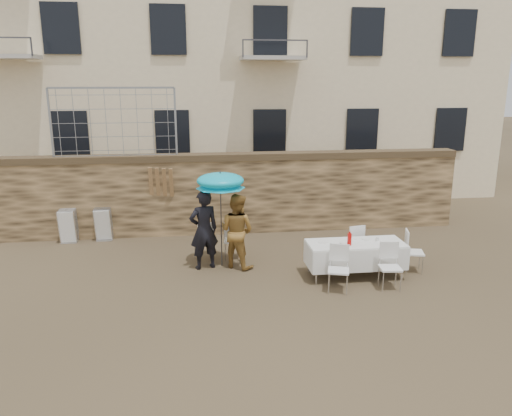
{
  "coord_description": "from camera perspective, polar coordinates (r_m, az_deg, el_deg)",
  "views": [
    {
      "loc": [
        -1.0,
        -8.59,
        4.23
      ],
      "look_at": [
        0.4,
        2.2,
        1.4
      ],
      "focal_mm": 35.0,
      "sensor_mm": 36.0,
      "label": 1
    }
  ],
  "objects": [
    {
      "name": "table_chair_back",
      "position": [
        11.95,
        10.98,
        -3.99
      ],
      "size": [
        0.57,
        0.57,
        0.96
      ],
      "primitive_type": null,
      "rotation": [
        0.0,
        0.0,
        3.34
      ],
      "color": "white",
      "rests_on": "ground"
    },
    {
      "name": "couple_chair_right",
      "position": [
        12.02,
        -2.66,
        -3.61
      ],
      "size": [
        0.53,
        0.53,
        0.96
      ],
      "primitive_type": null,
      "rotation": [
        0.0,
        0.0,
        3.04
      ],
      "color": "white",
      "rests_on": "ground"
    },
    {
      "name": "stone_wall",
      "position": [
        13.98,
        -3.1,
        1.62
      ],
      "size": [
        13.0,
        0.5,
        2.2
      ],
      "primitive_type": "cube",
      "color": "brown",
      "rests_on": "ground"
    },
    {
      "name": "umbrella",
      "position": [
        11.19,
        -4.09,
        2.82
      ],
      "size": [
        1.11,
        1.11,
        2.07
      ],
      "color": "#3F3F44",
      "rests_on": "ground"
    },
    {
      "name": "banquet_table",
      "position": [
        11.09,
        11.34,
        -4.11
      ],
      "size": [
        2.1,
        0.85,
        0.78
      ],
      "color": "white",
      "rests_on": "ground"
    },
    {
      "name": "table_chair_side",
      "position": [
        11.77,
        17.62,
        -4.72
      ],
      "size": [
        0.59,
        0.59,
        0.96
      ],
      "primitive_type": null,
      "rotation": [
        0.0,
        0.0,
        1.31
      ],
      "color": "white",
      "rests_on": "ground"
    },
    {
      "name": "man_suit",
      "position": [
        11.34,
        -5.98,
        -2.51
      ],
      "size": [
        0.77,
        0.61,
        1.83
      ],
      "primitive_type": "imported",
      "rotation": [
        0.0,
        0.0,
        3.43
      ],
      "color": "black",
      "rests_on": "ground"
    },
    {
      "name": "woman_dress",
      "position": [
        11.39,
        -2.2,
        -2.62
      ],
      "size": [
        1.06,
        1.03,
        1.73
      ],
      "primitive_type": "imported",
      "rotation": [
        0.0,
        0.0,
        2.48
      ],
      "color": "gold",
      "rests_on": "ground"
    },
    {
      "name": "couple_chair_left",
      "position": [
        11.99,
        -6.0,
        -3.73
      ],
      "size": [
        0.6,
        0.6,
        0.96
      ],
      "primitive_type": null,
      "rotation": [
        0.0,
        0.0,
        3.44
      ],
      "color": "white",
      "rests_on": "ground"
    },
    {
      "name": "chair_stack_right",
      "position": [
        14.06,
        -16.96,
        -1.62
      ],
      "size": [
        0.46,
        0.4,
        0.92
      ],
      "primitive_type": null,
      "color": "white",
      "rests_on": "ground"
    },
    {
      "name": "ground",
      "position": [
        9.63,
        -0.69,
        -11.48
      ],
      "size": [
        80.0,
        80.0,
        0.0
      ],
      "primitive_type": "plane",
      "color": "brown",
      "rests_on": "ground"
    },
    {
      "name": "chair_stack_left",
      "position": [
        14.24,
        -20.53,
        -1.72
      ],
      "size": [
        0.46,
        0.47,
        0.92
      ],
      "primitive_type": null,
      "color": "white",
      "rests_on": "ground"
    },
    {
      "name": "wood_planks",
      "position": [
        13.81,
        -10.52,
        0.8
      ],
      "size": [
        0.7,
        0.2,
        2.0
      ],
      "primitive_type": null,
      "color": "#A37749",
      "rests_on": "ground"
    },
    {
      "name": "soda_bottle",
      "position": [
        10.84,
        10.63,
        -3.55
      ],
      "size": [
        0.09,
        0.09,
        0.26
      ],
      "primitive_type": "cylinder",
      "color": "red",
      "rests_on": "banquet_table"
    },
    {
      "name": "chain_link_fence",
      "position": [
        13.78,
        -15.92,
        9.33
      ],
      "size": [
        3.2,
        0.06,
        1.8
      ],
      "primitive_type": null,
      "color": "gray",
      "rests_on": "stone_wall"
    },
    {
      "name": "table_chair_front_left",
      "position": [
        10.32,
        9.41,
        -6.92
      ],
      "size": [
        0.6,
        0.6,
        0.96
      ],
      "primitive_type": null,
      "rotation": [
        0.0,
        0.0,
        -0.31
      ],
      "color": "white",
      "rests_on": "ground"
    },
    {
      "name": "table_chair_front_right",
      "position": [
        10.68,
        15.11,
        -6.5
      ],
      "size": [
        0.53,
        0.53,
        0.96
      ],
      "primitive_type": null,
      "rotation": [
        0.0,
        0.0,
        -0.11
      ],
      "color": "white",
      "rests_on": "ground"
    }
  ]
}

